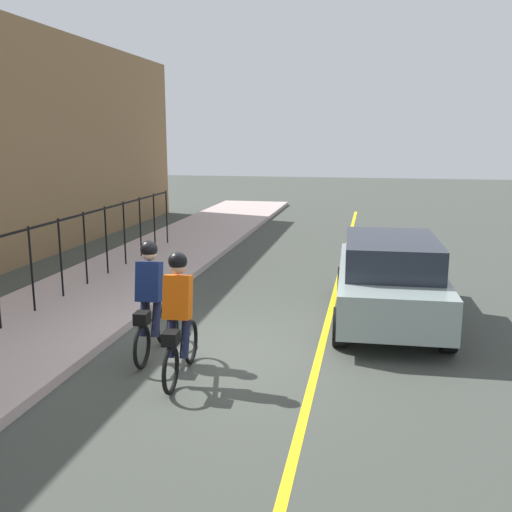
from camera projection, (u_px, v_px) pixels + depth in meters
ground_plane at (217, 352)px, 9.10m from camera, size 80.00×80.00×0.00m
lane_line_centre at (318, 360)px, 8.79m from camera, size 36.00×0.12×0.01m
sidewalk at (23, 333)px, 9.75m from camera, size 40.00×3.20×0.15m
iron_fence at (30, 254)px, 10.55m from camera, size 14.38×0.04×1.60m
cyclist_lead at (150, 300)px, 8.75m from camera, size 1.71×0.38×1.83m
cyclist_follow at (179, 317)px, 7.91m from camera, size 1.71×0.38×1.83m
patrol_sedan at (389, 278)px, 10.49m from camera, size 4.46×2.05×1.58m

